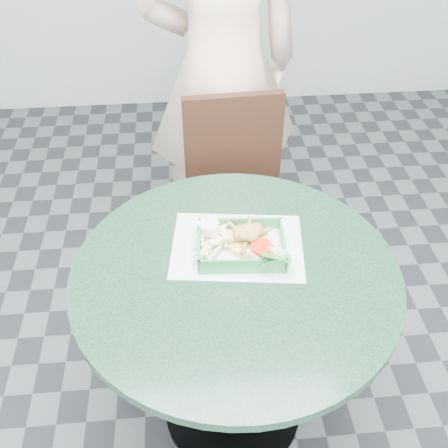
{
  "coord_description": "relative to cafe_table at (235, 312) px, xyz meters",
  "views": [
    {
      "loc": [
        -0.13,
        -1.04,
        1.85
      ],
      "look_at": [
        -0.02,
        0.1,
        0.86
      ],
      "focal_mm": 42.0,
      "sensor_mm": 36.0,
      "label": 1
    }
  ],
  "objects": [
    {
      "name": "floor",
      "position": [
        0.0,
        0.0,
        -0.58
      ],
      "size": [
        4.0,
        5.0,
        0.02
      ],
      "primitive_type": "cube",
      "color": "#303335",
      "rests_on": "ground"
    },
    {
      "name": "cafe_table",
      "position": [
        0.0,
        0.0,
        0.0
      ],
      "size": [
        0.95,
        0.95,
        0.75
      ],
      "color": "black",
      "rests_on": "floor"
    },
    {
      "name": "dining_chair",
      "position": [
        0.07,
        0.66,
        -0.05
      ],
      "size": [
        0.4,
        0.4,
        0.93
      ],
      "rotation": [
        0.0,
        0.0,
        0.05
      ],
      "color": "brown",
      "rests_on": "floor"
    },
    {
      "name": "diner_person",
      "position": [
        0.05,
        0.98,
        0.59
      ],
      "size": [
        0.94,
        0.71,
        2.34
      ],
      "primitive_type": "imported",
      "rotation": [
        0.0,
        0.0,
        3.33
      ],
      "color": "beige",
      "rests_on": "floor"
    },
    {
      "name": "placemat",
      "position": [
        0.02,
        0.1,
        0.17
      ],
      "size": [
        0.42,
        0.34,
        0.0
      ],
      "primitive_type": "cube",
      "rotation": [
        0.0,
        0.0,
        -0.13
      ],
      "color": "silver",
      "rests_on": "cafe_table"
    },
    {
      "name": "food_basket",
      "position": [
        0.02,
        0.07,
        0.19
      ],
      "size": [
        0.25,
        0.18,
        0.05
      ],
      "rotation": [
        0.0,
        0.0,
        -0.07
      ],
      "color": "#2D8844",
      "rests_on": "placemat"
    },
    {
      "name": "crab_sandwich",
      "position": [
        0.04,
        0.09,
        0.22
      ],
      "size": [
        0.13,
        0.13,
        0.08
      ],
      "rotation": [
        0.0,
        0.0,
        -0.02
      ],
      "color": "#EAC25F",
      "rests_on": "food_basket"
    },
    {
      "name": "fries_pile",
      "position": [
        -0.06,
        0.09,
        0.21
      ],
      "size": [
        0.13,
        0.14,
        0.04
      ],
      "primitive_type": null,
      "rotation": [
        0.0,
        0.0,
        0.14
      ],
      "color": "#F6ECAC",
      "rests_on": "food_basket"
    },
    {
      "name": "sauce_ramekin",
      "position": [
        -0.07,
        0.13,
        0.22
      ],
      "size": [
        0.06,
        0.06,
        0.04
      ],
      "rotation": [
        0.0,
        0.0,
        -0.29
      ],
      "color": "silver",
      "rests_on": "food_basket"
    },
    {
      "name": "garnish_cup",
      "position": [
        0.09,
        0.02,
        0.21
      ],
      "size": [
        0.11,
        0.11,
        0.04
      ],
      "rotation": [
        0.0,
        0.0,
        0.26
      ],
      "color": "silver",
      "rests_on": "food_basket"
    }
  ]
}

